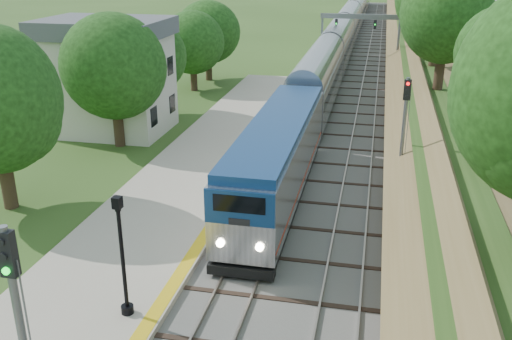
% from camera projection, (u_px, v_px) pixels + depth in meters
% --- Properties ---
extents(trackbed, '(9.50, 170.00, 0.28)m').
position_uv_depth(trackbed, '(355.00, 64.00, 66.02)').
color(trackbed, '#4C4944').
rests_on(trackbed, ground).
extents(platform, '(6.40, 68.00, 0.38)m').
position_uv_depth(platform, '(155.00, 222.00, 27.28)').
color(platform, '#AC9E8B').
rests_on(platform, ground).
extents(yellow_stripe, '(0.55, 68.00, 0.01)m').
position_uv_depth(yellow_stripe, '(212.00, 224.00, 26.65)').
color(yellow_stripe, gold).
rests_on(yellow_stripe, platform).
extents(embankment, '(10.64, 170.00, 11.70)m').
position_uv_depth(embankment, '(432.00, 50.00, 63.69)').
color(embankment, brown).
rests_on(embankment, ground).
extents(station_building, '(8.60, 6.60, 8.00)m').
position_uv_depth(station_building, '(108.00, 75.00, 40.38)').
color(station_building, beige).
rests_on(station_building, ground).
extents(signal_gantry, '(8.40, 0.38, 6.20)m').
position_uv_depth(signal_gantry, '(360.00, 28.00, 59.65)').
color(signal_gantry, slate).
rests_on(signal_gantry, ground).
extents(trees_behind_platform, '(7.82, 53.32, 7.21)m').
position_uv_depth(trees_behind_platform, '(79.00, 104.00, 31.15)').
color(trees_behind_platform, '#332316').
rests_on(trees_behind_platform, ground).
extents(train, '(2.79, 131.10, 4.10)m').
position_uv_depth(train, '(348.00, 28.00, 80.72)').
color(train, black).
rests_on(train, trackbed).
extents(lamppost_far, '(0.44, 0.44, 4.48)m').
position_uv_depth(lamppost_far, '(123.00, 263.00, 19.43)').
color(lamppost_far, black).
rests_on(lamppost_far, platform).
extents(signal_platform, '(0.38, 0.30, 6.44)m').
position_uv_depth(signal_platform, '(20.00, 323.00, 13.12)').
color(signal_platform, slate).
rests_on(signal_platform, platform).
extents(signal_farside, '(0.35, 0.28, 6.40)m').
position_uv_depth(signal_farside, '(404.00, 126.00, 28.92)').
color(signal_farside, slate).
rests_on(signal_farside, ground).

